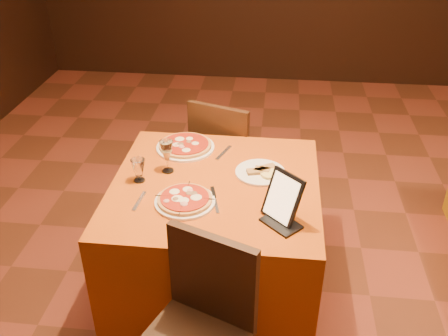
# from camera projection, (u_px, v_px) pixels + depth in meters

# --- Properties ---
(floor) EXTENTS (6.00, 7.00, 0.01)m
(floor) POSITION_uv_depth(u_px,v_px,m) (306.00, 291.00, 3.01)
(floor) COLOR #5E2D19
(floor) RESTS_ON ground
(main_table) EXTENTS (1.10, 1.10, 0.75)m
(main_table) POSITION_uv_depth(u_px,v_px,m) (216.00, 238.00, 2.84)
(main_table) COLOR #AB450A
(main_table) RESTS_ON floor
(chair_main_far) EXTENTS (0.54, 0.54, 0.91)m
(chair_main_far) POSITION_uv_depth(u_px,v_px,m) (230.00, 156.00, 3.49)
(chair_main_far) COLOR black
(chair_main_far) RESTS_ON floor
(pizza_near) EXTENTS (0.30, 0.30, 0.03)m
(pizza_near) POSITION_uv_depth(u_px,v_px,m) (185.00, 200.00, 2.49)
(pizza_near) COLOR white
(pizza_near) RESTS_ON main_table
(pizza_far) EXTENTS (0.35, 0.35, 0.03)m
(pizza_far) POSITION_uv_depth(u_px,v_px,m) (185.00, 146.00, 2.97)
(pizza_far) COLOR white
(pizza_far) RESTS_ON main_table
(cutlet_dish) EXTENTS (0.28, 0.28, 0.03)m
(cutlet_dish) POSITION_uv_depth(u_px,v_px,m) (260.00, 172.00, 2.73)
(cutlet_dish) COLOR white
(cutlet_dish) RESTS_ON main_table
(wine_glass) EXTENTS (0.08, 0.08, 0.19)m
(wine_glass) POSITION_uv_depth(u_px,v_px,m) (167.00, 156.00, 2.71)
(wine_glass) COLOR #E8D183
(wine_glass) RESTS_ON main_table
(water_glass) EXTENTS (0.08, 0.08, 0.13)m
(water_glass) POSITION_uv_depth(u_px,v_px,m) (139.00, 170.00, 2.64)
(water_glass) COLOR silver
(water_glass) RESTS_ON main_table
(tablet) EXTENTS (0.20, 0.20, 0.23)m
(tablet) POSITION_uv_depth(u_px,v_px,m) (283.00, 197.00, 2.33)
(tablet) COLOR black
(tablet) RESTS_ON main_table
(knife) EXTENTS (0.06, 0.19, 0.01)m
(knife) POSITION_uv_depth(u_px,v_px,m) (215.00, 202.00, 2.49)
(knife) COLOR silver
(knife) RESTS_ON main_table
(fork_near) EXTENTS (0.03, 0.17, 0.01)m
(fork_near) POSITION_uv_depth(u_px,v_px,m) (139.00, 201.00, 2.50)
(fork_near) COLOR silver
(fork_near) RESTS_ON main_table
(fork_far) EXTENTS (0.08, 0.18, 0.01)m
(fork_far) POSITION_uv_depth(u_px,v_px,m) (224.00, 153.00, 2.93)
(fork_far) COLOR #B5B7BC
(fork_far) RESTS_ON main_table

